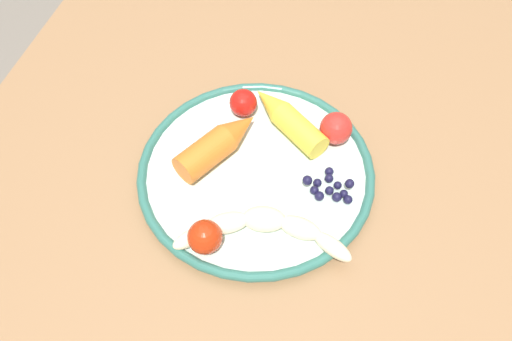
% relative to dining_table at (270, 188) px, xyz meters
% --- Properties ---
extents(ground_plane, '(6.00, 6.00, 0.00)m').
position_rel_dining_table_xyz_m(ground_plane, '(0.00, 0.00, -0.67)').
color(ground_plane, slate).
extents(dining_table, '(1.28, 0.81, 0.76)m').
position_rel_dining_table_xyz_m(dining_table, '(0.00, 0.00, 0.00)').
color(dining_table, '#986E49').
rests_on(dining_table, ground_plane).
extents(plate, '(0.30, 0.30, 0.02)m').
position_rel_dining_table_xyz_m(plate, '(0.04, -0.01, 0.10)').
color(plate, silver).
rests_on(plate, dining_table).
extents(banana, '(0.08, 0.20, 0.03)m').
position_rel_dining_table_xyz_m(banana, '(0.12, 0.02, 0.11)').
color(banana, '#F6E7BF').
rests_on(banana, plate).
extents(carrot_orange, '(0.12, 0.09, 0.04)m').
position_rel_dining_table_xyz_m(carrot_orange, '(0.03, -0.06, 0.12)').
color(carrot_orange, orange).
rests_on(carrot_orange, plate).
extents(carrot_yellow, '(0.10, 0.12, 0.03)m').
position_rel_dining_table_xyz_m(carrot_yellow, '(-0.04, 0.01, 0.11)').
color(carrot_yellow, yellow).
rests_on(carrot_yellow, plate).
extents(blueberry_pile, '(0.05, 0.06, 0.02)m').
position_rel_dining_table_xyz_m(blueberry_pile, '(0.05, 0.08, 0.11)').
color(blueberry_pile, '#191638').
rests_on(blueberry_pile, plate).
extents(tomato_near, '(0.04, 0.04, 0.04)m').
position_rel_dining_table_xyz_m(tomato_near, '(-0.05, -0.05, 0.12)').
color(tomato_near, red).
rests_on(tomato_near, plate).
extents(tomato_mid, '(0.04, 0.04, 0.04)m').
position_rel_dining_table_xyz_m(tomato_mid, '(-0.03, 0.07, 0.12)').
color(tomato_mid, red).
rests_on(tomato_mid, plate).
extents(tomato_far, '(0.04, 0.04, 0.04)m').
position_rel_dining_table_xyz_m(tomato_far, '(0.16, -0.04, 0.12)').
color(tomato_far, red).
rests_on(tomato_far, plate).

